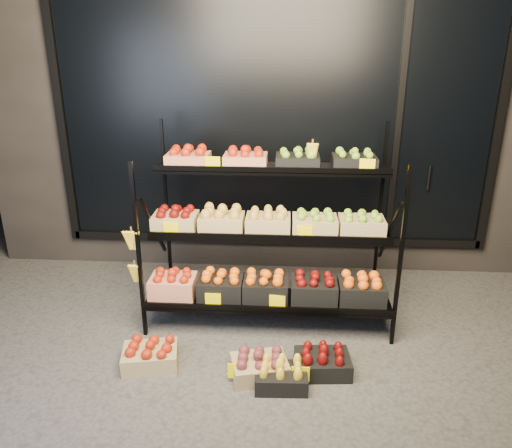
# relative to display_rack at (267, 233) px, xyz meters

# --- Properties ---
(ground) EXTENTS (24.00, 24.00, 0.00)m
(ground) POSITION_rel_display_rack_xyz_m (0.02, -0.60, -0.79)
(ground) COLOR #514F4C
(ground) RESTS_ON ground
(building) EXTENTS (6.00, 2.08, 3.50)m
(building) POSITION_rel_display_rack_xyz_m (0.02, 1.99, 0.96)
(building) COLOR #2D2826
(building) RESTS_ON ground
(display_rack) EXTENTS (2.18, 1.02, 1.66)m
(display_rack) POSITION_rel_display_rack_xyz_m (0.00, 0.00, 0.00)
(display_rack) COLOR black
(display_rack) RESTS_ON ground
(tag_floor_a) EXTENTS (0.13, 0.01, 0.12)m
(tag_floor_a) POSITION_rel_display_rack_xyz_m (-0.17, -1.00, -0.73)
(tag_floor_a) COLOR #FFE600
(tag_floor_a) RESTS_ON ground
(tag_floor_b) EXTENTS (0.13, 0.01, 0.12)m
(tag_floor_b) POSITION_rel_display_rack_xyz_m (0.29, -1.00, -0.73)
(tag_floor_b) COLOR #FFE600
(tag_floor_b) RESTS_ON ground
(floor_crate_left) EXTENTS (0.46, 0.37, 0.20)m
(floor_crate_left) POSITION_rel_display_rack_xyz_m (-0.85, -0.83, -0.69)
(floor_crate_left) COLOR tan
(floor_crate_left) RESTS_ON ground
(floor_crate_midleft) EXTENTS (0.38, 0.29, 0.19)m
(floor_crate_midleft) POSITION_rel_display_rack_xyz_m (0.15, -1.01, -0.70)
(floor_crate_midleft) COLOR black
(floor_crate_midleft) RESTS_ON ground
(floor_crate_midright) EXTENTS (0.46, 0.39, 0.20)m
(floor_crate_midright) POSITION_rel_display_rack_xyz_m (-0.01, -0.91, -0.69)
(floor_crate_midright) COLOR tan
(floor_crate_midright) RESTS_ON ground
(floor_crate_right) EXTENTS (0.43, 0.33, 0.20)m
(floor_crate_right) POSITION_rel_display_rack_xyz_m (0.46, -0.83, -0.69)
(floor_crate_right) COLOR black
(floor_crate_right) RESTS_ON ground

